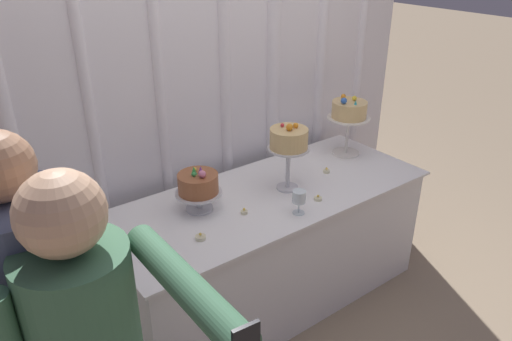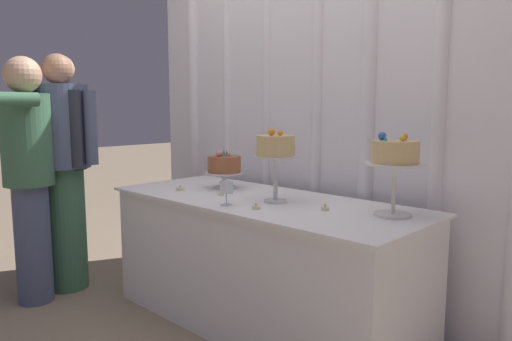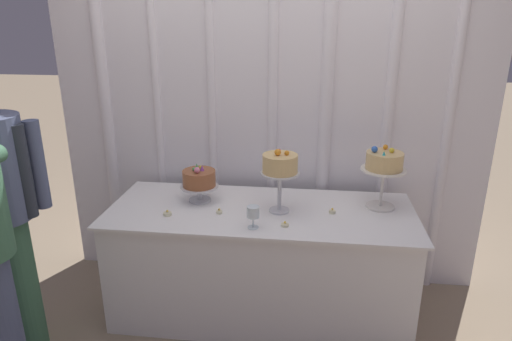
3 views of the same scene
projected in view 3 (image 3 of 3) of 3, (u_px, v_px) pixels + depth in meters
ground_plane at (259, 319)px, 2.94m from camera, size 24.00×24.00×0.00m
draped_curtain at (270, 96)px, 3.04m from camera, size 3.01×0.16×2.63m
cake_table at (261, 261)px, 2.91m from camera, size 1.91×0.77×0.75m
cake_display_leftmost at (199, 180)px, 2.87m from camera, size 0.25×0.25×0.25m
cake_display_center at (280, 166)px, 2.67m from camera, size 0.24×0.24×0.41m
cake_display_rightmost at (384, 165)px, 2.73m from camera, size 0.28×0.28×0.40m
wine_glass at (253, 213)px, 2.52m from camera, size 0.07×0.07×0.13m
tealight_far_left at (167, 214)px, 2.70m from camera, size 0.05×0.05×0.04m
tealight_near_left at (219, 212)px, 2.73m from camera, size 0.04×0.04×0.03m
tealight_near_right at (285, 225)px, 2.56m from camera, size 0.05×0.05×0.03m
tealight_far_right at (332, 212)px, 2.73m from camera, size 0.04×0.04×0.04m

